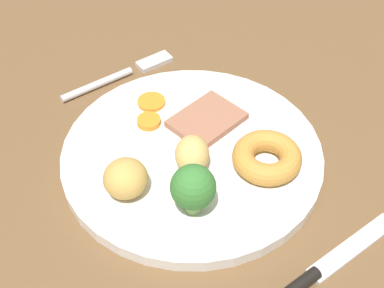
% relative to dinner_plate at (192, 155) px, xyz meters
% --- Properties ---
extents(dining_table, '(1.20, 0.84, 0.04)m').
position_rel_dinner_plate_xyz_m(dining_table, '(0.03, 0.02, -0.02)').
color(dining_table, brown).
rests_on(dining_table, ground).
extents(dinner_plate, '(0.27, 0.27, 0.01)m').
position_rel_dinner_plate_xyz_m(dinner_plate, '(0.00, 0.00, 0.00)').
color(dinner_plate, white).
rests_on(dinner_plate, dining_table).
extents(meat_slice_main, '(0.07, 0.08, 0.01)m').
position_rel_dinner_plate_xyz_m(meat_slice_main, '(-0.02, 0.04, 0.01)').
color(meat_slice_main, '#9E664C').
rests_on(meat_slice_main, dinner_plate).
extents(yorkshire_pudding, '(0.07, 0.07, 0.02)m').
position_rel_dinner_plate_xyz_m(yorkshire_pudding, '(0.06, 0.05, 0.02)').
color(yorkshire_pudding, '#C68938').
rests_on(yorkshire_pudding, dinner_plate).
extents(roast_potato_left, '(0.06, 0.06, 0.04)m').
position_rel_dinner_plate_xyz_m(roast_potato_left, '(0.00, -0.08, 0.02)').
color(roast_potato_left, tan).
rests_on(roast_potato_left, dinner_plate).
extents(roast_potato_right, '(0.05, 0.05, 0.04)m').
position_rel_dinner_plate_xyz_m(roast_potato_right, '(0.02, -0.01, 0.02)').
color(roast_potato_right, '#D8B260').
rests_on(roast_potato_right, dinner_plate).
extents(carrot_coin_front, '(0.03, 0.03, 0.01)m').
position_rel_dinner_plate_xyz_m(carrot_coin_front, '(-0.06, -0.01, 0.01)').
color(carrot_coin_front, orange).
rests_on(carrot_coin_front, dinner_plate).
extents(carrot_coin_back, '(0.03, 0.03, 0.00)m').
position_rel_dinner_plate_xyz_m(carrot_coin_back, '(-0.09, 0.01, 0.01)').
color(carrot_coin_back, orange).
rests_on(carrot_coin_back, dinner_plate).
extents(broccoli_floret, '(0.04, 0.04, 0.05)m').
position_rel_dinner_plate_xyz_m(broccoli_floret, '(0.06, -0.05, 0.04)').
color(broccoli_floret, '#8CB766').
rests_on(broccoli_floret, dinner_plate).
extents(fork, '(0.02, 0.15, 0.01)m').
position_rel_dinner_plate_xyz_m(fork, '(-0.16, 0.02, -0.00)').
color(fork, silver).
rests_on(fork, dining_table).
extents(knife, '(0.02, 0.19, 0.01)m').
position_rel_dinner_plate_xyz_m(knife, '(0.18, -0.01, -0.00)').
color(knife, black).
rests_on(knife, dining_table).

